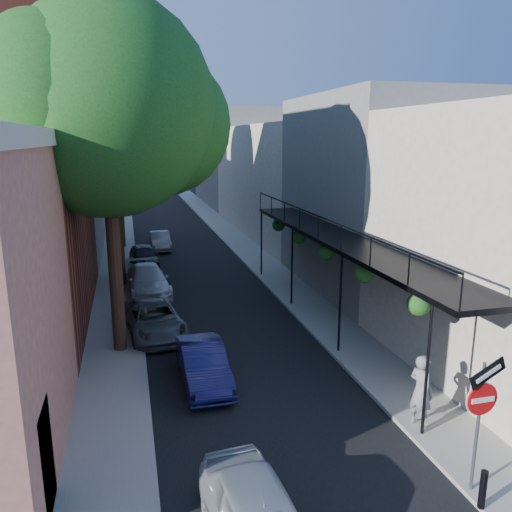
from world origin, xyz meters
TOP-DOWN VIEW (x-y plane):
  - road_surface at (0.00, 30.00)m, footprint 6.00×64.00m
  - sidewalk_left at (-4.00, 30.00)m, footprint 2.00×64.00m
  - sidewalk_right at (4.00, 30.00)m, footprint 2.00×64.00m
  - buildings_left at (-9.30, 28.76)m, footprint 10.10×59.10m
  - buildings_right at (8.99, 29.49)m, footprint 9.80×55.00m
  - sign_post at (3.16, 0.97)m, footprint 0.89×0.17m
  - bollard at (3.00, 0.50)m, footprint 0.14×0.14m
  - oak_near at (-3.37, 10.26)m, footprint 7.48×6.80m
  - oak_mid at (-3.42, 18.23)m, footprint 6.60×6.00m
  - oak_far at (-3.35, 27.27)m, footprint 7.70×7.00m
  - parked_car_b at (-1.40, 7.10)m, footprint 1.30×3.62m
  - parked_car_c at (-2.59, 11.29)m, footprint 2.43×4.38m
  - parked_car_d at (-2.60, 16.45)m, footprint 2.13×4.52m
  - parked_car_e at (-2.60, 21.47)m, footprint 1.69×3.78m
  - parked_car_f at (-1.40, 26.00)m, footprint 1.30×3.49m
  - pedestrian at (3.40, 3.32)m, footprint 0.61×0.78m

SIDE VIEW (x-z plane):
  - road_surface at x=0.00m, z-range 0.00..0.01m
  - sidewalk_left at x=-4.00m, z-range 0.00..0.12m
  - sidewalk_right at x=4.00m, z-range 0.00..0.12m
  - bollard at x=3.00m, z-range 0.12..0.92m
  - parked_car_f at x=-1.40m, z-range 0.00..1.14m
  - parked_car_c at x=-2.59m, z-range 0.00..1.16m
  - parked_car_b at x=-1.40m, z-range 0.00..1.19m
  - parked_car_e at x=-2.60m, z-range 0.00..1.26m
  - parked_car_d at x=-2.60m, z-range 0.00..1.27m
  - pedestrian at x=3.40m, z-range 0.12..1.99m
  - sign_post at x=3.16m, z-range 0.54..3.53m
  - buildings_right at x=8.99m, z-range -0.58..9.42m
  - buildings_left at x=-9.30m, z-range -1.06..10.94m
  - oak_mid at x=-3.42m, z-range 1.96..12.16m
  - oak_near at x=-3.37m, z-range 2.17..13.59m
  - oak_far at x=-3.35m, z-range 2.31..14.21m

